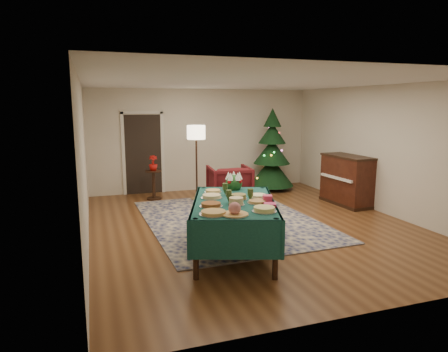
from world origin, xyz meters
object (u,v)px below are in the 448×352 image
object	(u,v)px
potted_plant	(153,166)
gift_box	(267,199)
buffet_table	(234,211)
armchair	(229,182)
christmas_tree	(272,153)
side_table	(154,185)
floor_lamp	(196,137)
piano	(347,181)

from	to	relation	value
potted_plant	gift_box	bearing A→B (deg)	-75.89
buffet_table	armchair	xyz separation A→B (m)	(1.01, 3.11, -0.18)
gift_box	christmas_tree	size ratio (longest dim) A/B	0.06
gift_box	side_table	xyz separation A→B (m)	(-1.07, 4.26, -0.54)
gift_box	christmas_tree	world-z (taller)	christmas_tree
side_table	christmas_tree	distance (m)	3.31
armchair	christmas_tree	world-z (taller)	christmas_tree
christmas_tree	floor_lamp	bearing A→B (deg)	-166.48
christmas_tree	piano	size ratio (longest dim) A/B	1.63
piano	side_table	bearing A→B (deg)	155.43
side_table	potted_plant	distance (m)	0.47
floor_lamp	potted_plant	bearing A→B (deg)	160.04
buffet_table	gift_box	world-z (taller)	gift_box
side_table	piano	size ratio (longest dim) A/B	0.53
buffet_table	gift_box	bearing A→B (deg)	-30.58
armchair	potted_plant	world-z (taller)	armchair
buffet_table	floor_lamp	bearing A→B (deg)	84.33
potted_plant	piano	size ratio (longest dim) A/B	0.27
gift_box	armchair	bearing A→B (deg)	80.37
armchair	side_table	world-z (taller)	armchair
floor_lamp	piano	bearing A→B (deg)	-25.94
buffet_table	piano	world-z (taller)	piano
floor_lamp	christmas_tree	size ratio (longest dim) A/B	0.82
floor_lamp	side_table	xyz separation A→B (m)	(-0.99, 0.36, -1.19)
christmas_tree	buffet_table	bearing A→B (deg)	-121.98
christmas_tree	piano	xyz separation A→B (m)	(0.93, -2.09, -0.43)
floor_lamp	christmas_tree	world-z (taller)	christmas_tree
potted_plant	christmas_tree	size ratio (longest dim) A/B	0.17
floor_lamp	piano	xyz separation A→B (m)	(3.18, -1.55, -0.98)
armchair	floor_lamp	distance (m)	1.35
side_table	piano	world-z (taller)	piano
armchair	piano	world-z (taller)	piano
side_table	buffet_table	bearing A→B (deg)	-81.06
potted_plant	floor_lamp	bearing A→B (deg)	-19.96
gift_box	potted_plant	world-z (taller)	gift_box
christmas_tree	piano	world-z (taller)	christmas_tree
christmas_tree	side_table	bearing A→B (deg)	-176.80
potted_plant	piano	xyz separation A→B (m)	(4.17, -1.91, -0.26)
potted_plant	christmas_tree	xyz separation A→B (m)	(3.24, 0.18, 0.17)
floor_lamp	piano	distance (m)	3.67
christmas_tree	armchair	bearing A→B (deg)	-146.02
christmas_tree	potted_plant	bearing A→B (deg)	-176.80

